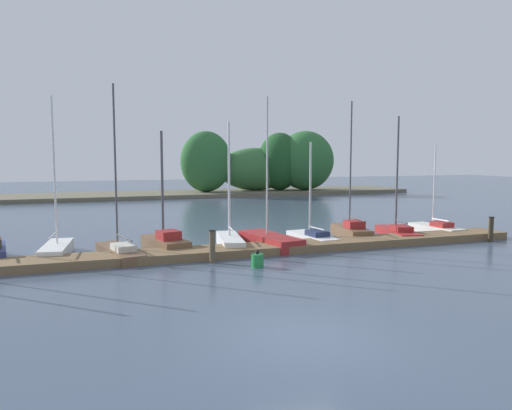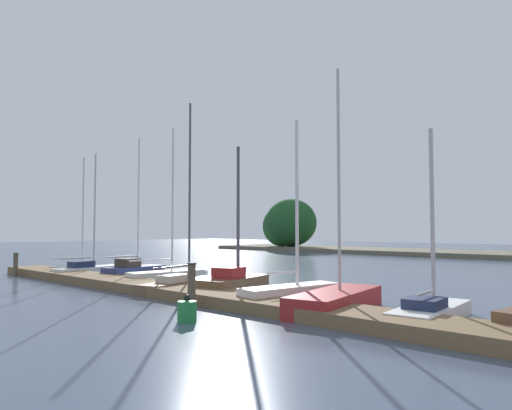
% 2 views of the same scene
% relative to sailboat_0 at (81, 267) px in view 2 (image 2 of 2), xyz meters
% --- Properties ---
extents(dock_pier, '(31.57, 1.80, 0.35)m').
position_rel_sailboat_0_xyz_m(dock_pier, '(13.27, -1.89, -0.15)').
color(dock_pier, brown).
rests_on(dock_pier, ground).
extents(sailboat_0, '(1.10, 2.99, 6.22)m').
position_rel_sailboat_0_xyz_m(sailboat_0, '(0.00, 0.00, 0.00)').
color(sailboat_0, '#232833').
rests_on(sailboat_0, ground).
extents(sailboat_1, '(1.66, 4.05, 6.19)m').
position_rel_sailboat_0_xyz_m(sailboat_1, '(1.92, -0.42, 0.01)').
color(sailboat_1, white).
rests_on(sailboat_1, ground).
extents(sailboat_2, '(1.53, 3.25, 6.72)m').
position_rel_sailboat_0_xyz_m(sailboat_2, '(4.78, 0.32, 0.08)').
color(sailboat_2, navy).
rests_on(sailboat_2, ground).
extents(sailboat_3, '(1.38, 3.73, 6.80)m').
position_rel_sailboat_0_xyz_m(sailboat_3, '(7.32, 0.45, 0.01)').
color(sailboat_3, white).
rests_on(sailboat_3, ground).
extents(sailboat_4, '(1.86, 4.53, 7.28)m').
position_rel_sailboat_0_xyz_m(sailboat_4, '(9.81, -0.66, -0.01)').
color(sailboat_4, brown).
rests_on(sailboat_4, ground).
extents(sailboat_5, '(1.86, 3.46, 5.40)m').
position_rel_sailboat_0_xyz_m(sailboat_5, '(11.86, 0.02, 0.09)').
color(sailboat_5, brown).
rests_on(sailboat_5, ground).
extents(sailboat_6, '(1.47, 3.90, 5.84)m').
position_rel_sailboat_0_xyz_m(sailboat_6, '(14.84, -0.28, 0.04)').
color(sailboat_6, white).
rests_on(sailboat_6, ground).
extents(sailboat_7, '(1.98, 4.40, 7.02)m').
position_rel_sailboat_0_xyz_m(sailboat_7, '(16.65, -0.59, 0.02)').
color(sailboat_7, maroon).
rests_on(sailboat_7, ground).
extents(sailboat_8, '(1.39, 3.82, 4.97)m').
position_rel_sailboat_0_xyz_m(sailboat_8, '(19.16, -0.13, -0.03)').
color(sailboat_8, white).
rests_on(sailboat_8, ground).
extents(mooring_piling_0, '(0.25, 0.25, 1.15)m').
position_rel_sailboat_0_xyz_m(mooring_piling_0, '(-0.62, -3.07, 0.25)').
color(mooring_piling_0, brown).
rests_on(mooring_piling_0, ground).
extents(mooring_piling_1, '(0.27, 0.27, 1.34)m').
position_rel_sailboat_0_xyz_m(mooring_piling_1, '(13.26, -3.17, 0.34)').
color(mooring_piling_1, brown).
rests_on(mooring_piling_1, ground).
extents(channel_buoy_0, '(0.48, 0.48, 0.68)m').
position_rel_sailboat_0_xyz_m(channel_buoy_0, '(14.70, -4.49, -0.06)').
color(channel_buoy_0, '#23843D').
rests_on(channel_buoy_0, ground).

